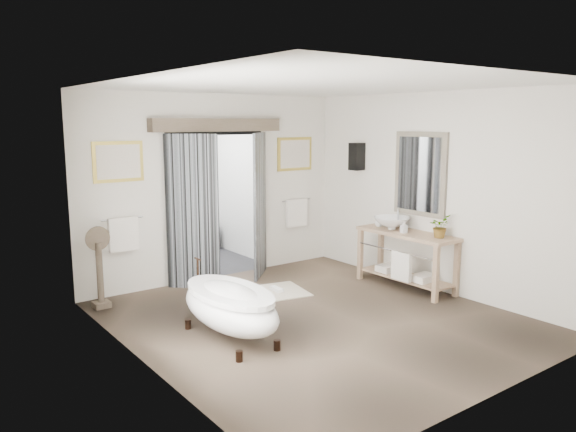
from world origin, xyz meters
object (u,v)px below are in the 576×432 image
object	(u,v)px
clawfoot_tub	(230,306)
vanity	(406,255)
rug	(265,293)
basin	(392,223)

from	to	relation	value
clawfoot_tub	vanity	distance (m)	3.16
vanity	clawfoot_tub	bearing A→B (deg)	-177.03
rug	clawfoot_tub	bearing A→B (deg)	-137.52
clawfoot_tub	rug	bearing A→B (deg)	42.48
rug	vanity	bearing A→B (deg)	-28.46
rug	basin	xyz separation A→B (m)	(1.87, -0.71, 0.94)
clawfoot_tub	rug	xyz separation A→B (m)	(1.28, 1.18, -0.39)
rug	basin	world-z (taller)	basin
clawfoot_tub	vanity	bearing A→B (deg)	2.97
basin	rug	bearing A→B (deg)	156.25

